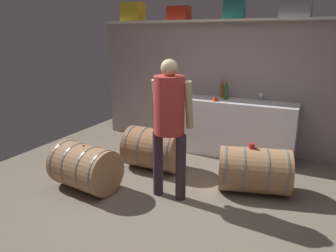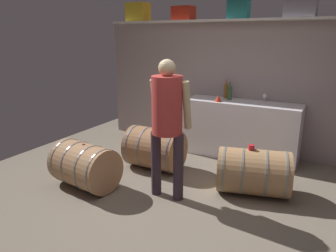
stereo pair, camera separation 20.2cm
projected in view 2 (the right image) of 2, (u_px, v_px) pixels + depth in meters
ground_plane at (194, 187)px, 4.27m from camera, size 6.24×7.77×0.02m
back_wall_panel at (237, 88)px, 5.42m from camera, size 5.04×0.10×2.17m
high_shelf_board at (238, 20)px, 4.99m from camera, size 4.64×0.40×0.03m
toolcase_yellow at (138, 12)px, 5.80m from camera, size 0.38×0.28×0.32m
toolcase_red at (183, 13)px, 5.39m from camera, size 0.38×0.27×0.23m
toolcase_teal at (238, 10)px, 4.95m from camera, size 0.34×0.29×0.28m
toolcase_grey at (301, 8)px, 4.53m from camera, size 0.45×0.29×0.25m
work_cabinet at (241, 130)px, 5.21m from camera, size 1.85×0.55×0.93m
wine_bottle_amber at (226, 90)px, 5.35m from camera, size 0.06×0.06×0.31m
wine_bottle_green at (230, 92)px, 5.20m from camera, size 0.07×0.07×0.29m
wine_glass at (265, 96)px, 5.05m from camera, size 0.07×0.07×0.13m
red_funnel at (218, 98)px, 5.09m from camera, size 0.11×0.11×0.10m
wine_barrel_near at (253, 172)px, 4.01m from camera, size 0.99×0.78×0.60m
wine_barrel_far at (155, 148)px, 4.79m from camera, size 0.81×0.63×0.63m
wine_barrel_flank at (85, 166)px, 4.19m from camera, size 0.90×0.69×0.60m
tasting_cup at (251, 147)px, 3.94m from camera, size 0.07×0.07×0.06m
winemaker_pouring at (167, 116)px, 3.73m from camera, size 0.50×0.39×1.70m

